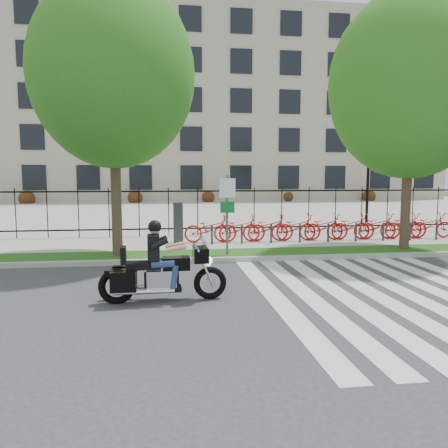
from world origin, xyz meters
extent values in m
plane|color=#323234|center=(0.00, 0.00, 0.00)|extent=(120.00, 120.00, 0.00)
cube|color=#A09F97|center=(0.00, 4.10, 0.07)|extent=(60.00, 0.20, 0.15)
cube|color=#225314|center=(0.00, 4.95, 0.07)|extent=(60.00, 1.50, 0.15)
cube|color=#AAA89F|center=(0.00, 7.45, 0.07)|extent=(60.00, 3.50, 0.15)
cube|color=#AAA89F|center=(0.00, 25.00, 0.05)|extent=(80.00, 34.00, 0.10)
cube|color=#ADA38B|center=(0.00, 45.00, 10.00)|extent=(60.00, 20.00, 20.00)
cylinder|color=black|center=(10.00, 12.00, 2.00)|extent=(0.14, 0.14, 4.00)
cylinder|color=black|center=(10.00, 12.00, 3.90)|extent=(0.06, 0.70, 0.70)
sphere|color=white|center=(9.65, 12.00, 4.00)|extent=(0.36, 0.36, 0.36)
sphere|color=white|center=(10.35, 12.00, 4.00)|extent=(0.36, 0.36, 0.36)
cylinder|color=#3C2E20|center=(-1.64, 4.95, 2.17)|extent=(0.32, 0.32, 4.05)
ellipsoid|color=#175C15|center=(-1.64, 4.95, 5.68)|extent=(4.94, 4.94, 5.68)
cylinder|color=#3C2E20|center=(7.98, 4.95, 2.08)|extent=(0.32, 0.32, 3.86)
ellipsoid|color=#175C15|center=(7.98, 4.95, 5.63)|extent=(5.39, 5.39, 6.20)
cube|color=#2D2D33|center=(0.33, 7.20, 0.90)|extent=(0.35, 0.25, 1.50)
imported|color=red|center=(1.53, 7.20, 0.66)|extent=(1.95, 0.68, 1.03)
cylinder|color=#2D2D33|center=(1.53, 6.70, 0.50)|extent=(0.08, 0.08, 0.70)
imported|color=red|center=(2.63, 7.20, 0.66)|extent=(1.95, 0.68, 1.03)
cylinder|color=#2D2D33|center=(2.63, 6.70, 0.50)|extent=(0.08, 0.08, 0.70)
imported|color=red|center=(3.73, 7.20, 0.66)|extent=(1.95, 0.68, 1.03)
cylinder|color=#2D2D33|center=(3.73, 6.70, 0.50)|extent=(0.08, 0.08, 0.70)
imported|color=red|center=(4.83, 7.20, 0.66)|extent=(1.95, 0.68, 1.03)
cylinder|color=#2D2D33|center=(4.83, 6.70, 0.50)|extent=(0.08, 0.08, 0.70)
imported|color=red|center=(5.93, 7.20, 0.66)|extent=(1.95, 0.68, 1.03)
cylinder|color=#2D2D33|center=(5.93, 6.70, 0.50)|extent=(0.08, 0.08, 0.70)
imported|color=red|center=(7.03, 7.20, 0.66)|extent=(1.95, 0.68, 1.03)
cylinder|color=#2D2D33|center=(7.03, 6.70, 0.50)|extent=(0.08, 0.08, 0.70)
imported|color=red|center=(8.13, 7.20, 0.66)|extent=(1.95, 0.68, 1.03)
cylinder|color=#2D2D33|center=(8.13, 6.70, 0.50)|extent=(0.08, 0.08, 0.70)
imported|color=red|center=(9.23, 7.20, 0.66)|extent=(1.95, 0.68, 1.03)
cylinder|color=#2D2D33|center=(9.23, 6.70, 0.50)|extent=(0.08, 0.08, 0.70)
imported|color=red|center=(10.33, 7.20, 0.66)|extent=(1.95, 0.68, 1.03)
cylinder|color=#2D2D33|center=(10.33, 6.70, 0.50)|extent=(0.08, 0.08, 0.70)
cylinder|color=#59595B|center=(1.79, 4.60, 1.40)|extent=(0.07, 0.07, 2.50)
cube|color=white|center=(1.79, 4.56, 2.25)|extent=(0.50, 0.03, 0.60)
cube|color=#0C6626|center=(1.79, 4.56, 1.65)|extent=(0.45, 0.03, 0.35)
torus|color=black|center=(0.79, 0.17, 0.35)|extent=(0.71, 0.15, 0.71)
torus|color=black|center=(-1.15, 0.11, 0.35)|extent=(0.75, 0.17, 0.75)
cube|color=black|center=(0.59, 0.16, 0.97)|extent=(0.32, 0.57, 0.31)
cube|color=#26262B|center=(0.66, 0.17, 1.21)|extent=(0.17, 0.52, 0.31)
cube|color=silver|center=(-0.23, 0.14, 0.46)|extent=(0.62, 0.37, 0.41)
cube|color=black|center=(0.08, 0.15, 0.80)|extent=(0.57, 0.36, 0.27)
cube|color=black|center=(-0.59, 0.13, 0.78)|extent=(0.73, 0.39, 0.14)
cube|color=black|center=(-1.00, 0.12, 1.00)|extent=(0.11, 0.35, 0.35)
cube|color=black|center=(-0.99, -0.19, 0.51)|extent=(0.52, 0.18, 0.41)
cube|color=black|center=(-1.01, 0.43, 0.51)|extent=(0.52, 0.18, 0.41)
cube|color=black|center=(-0.38, 0.14, 1.15)|extent=(0.26, 0.42, 0.53)
sphere|color=tan|center=(-0.35, 0.14, 1.54)|extent=(0.24, 0.24, 0.24)
sphere|color=black|center=(-0.35, 0.14, 1.58)|extent=(0.28, 0.28, 0.28)
camera|label=1|loc=(-0.13, -8.89, 2.61)|focal=35.00mm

